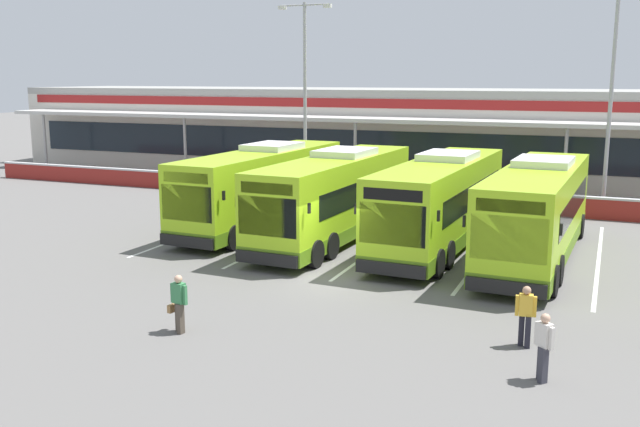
% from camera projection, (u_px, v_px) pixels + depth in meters
% --- Properties ---
extents(ground_plane, '(200.00, 200.00, 0.00)m').
position_uv_depth(ground_plane, '(335.00, 278.00, 24.58)').
color(ground_plane, '#605E5B').
extents(terminal_building, '(70.00, 13.00, 6.00)m').
position_uv_depth(terminal_building, '(478.00, 134.00, 48.41)').
color(terminal_building, beige).
rests_on(terminal_building, ground).
extents(red_barrier_wall, '(60.00, 0.40, 1.10)m').
position_uv_depth(red_barrier_wall, '(434.00, 197.00, 37.63)').
color(red_barrier_wall, maroon).
rests_on(red_barrier_wall, ground).
extents(coach_bus_leftmost, '(3.30, 12.24, 3.78)m').
position_uv_depth(coach_bus_leftmost, '(263.00, 188.00, 32.76)').
color(coach_bus_leftmost, '#9ED11E').
rests_on(coach_bus_leftmost, ground).
extents(coach_bus_left_centre, '(3.30, 12.24, 3.78)m').
position_uv_depth(coach_bus_left_centre, '(336.00, 198.00, 30.15)').
color(coach_bus_left_centre, '#9ED11E').
rests_on(coach_bus_left_centre, ground).
extents(coach_bus_centre, '(3.30, 12.24, 3.78)m').
position_uv_depth(coach_bus_centre, '(441.00, 203.00, 28.83)').
color(coach_bus_centre, '#9ED11E').
rests_on(coach_bus_centre, ground).
extents(coach_bus_right_centre, '(3.30, 12.24, 3.78)m').
position_uv_depth(coach_bus_right_centre, '(537.00, 213.00, 26.76)').
color(coach_bus_right_centre, '#9ED11E').
rests_on(coach_bus_right_centre, ground).
extents(bay_stripe_far_west, '(0.14, 13.00, 0.01)m').
position_uv_depth(bay_stripe_far_west, '(215.00, 225.00, 33.17)').
color(bay_stripe_far_west, silver).
rests_on(bay_stripe_far_west, ground).
extents(bay_stripe_west, '(0.14, 13.00, 0.01)m').
position_uv_depth(bay_stripe_west, '(296.00, 233.00, 31.60)').
color(bay_stripe_west, silver).
rests_on(bay_stripe_west, ground).
extents(bay_stripe_mid_west, '(0.14, 13.00, 0.01)m').
position_uv_depth(bay_stripe_mid_west, '(387.00, 241.00, 30.02)').
color(bay_stripe_mid_west, silver).
rests_on(bay_stripe_mid_west, ground).
extents(bay_stripe_centre, '(0.14, 13.00, 0.01)m').
position_uv_depth(bay_stripe_centre, '(487.00, 250.00, 28.45)').
color(bay_stripe_centre, silver).
rests_on(bay_stripe_centre, ground).
extents(bay_stripe_mid_east, '(0.14, 13.00, 0.01)m').
position_uv_depth(bay_stripe_mid_east, '(599.00, 260.00, 26.87)').
color(bay_stripe_mid_east, silver).
rests_on(bay_stripe_mid_east, ground).
extents(pedestrian_with_handbag, '(0.64, 0.39, 1.62)m').
position_uv_depth(pedestrian_with_handbag, '(179.00, 302.00, 19.19)').
color(pedestrian_with_handbag, '#4C4238').
rests_on(pedestrian_with_handbag, ground).
extents(pedestrian_in_dark_coat, '(0.54, 0.30, 1.62)m').
position_uv_depth(pedestrian_in_dark_coat, '(525.00, 314.00, 18.16)').
color(pedestrian_in_dark_coat, black).
rests_on(pedestrian_in_dark_coat, ground).
extents(pedestrian_child, '(0.47, 0.42, 1.62)m').
position_uv_depth(pedestrian_child, '(544.00, 345.00, 16.08)').
color(pedestrian_child, '#33333D').
rests_on(pedestrian_child, ground).
extents(lamp_post_west, '(3.24, 0.28, 11.00)m').
position_uv_depth(lamp_post_west, '(305.00, 87.00, 40.97)').
color(lamp_post_west, '#9E9EA3').
rests_on(lamp_post_west, ground).
extents(lamp_post_centre, '(3.24, 0.28, 11.00)m').
position_uv_depth(lamp_post_centre, '(612.00, 88.00, 34.80)').
color(lamp_post_centre, '#9E9EA3').
rests_on(lamp_post_centre, ground).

